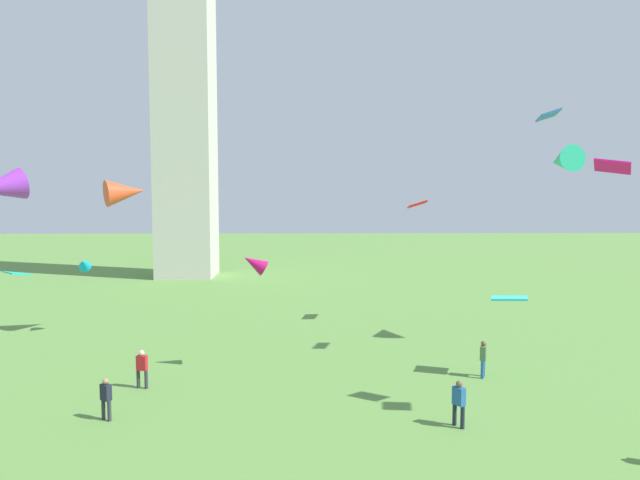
{
  "coord_description": "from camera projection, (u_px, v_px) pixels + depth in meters",
  "views": [
    {
      "loc": [
        0.37,
        -7.17,
        8.64
      ],
      "look_at": [
        0.89,
        20.21,
        6.46
      ],
      "focal_mm": 32.49,
      "sensor_mm": 36.0,
      "label": 1
    }
  ],
  "objects": [
    {
      "name": "kite_flying_9",
      "position": [
        549.0,
        115.0,
        28.11
      ],
      "size": [
        1.17,
        1.51,
        0.52
      ],
      "rotation": [
        0.0,
        0.0,
        1.4
      ],
      "color": "blue"
    },
    {
      "name": "kite_flying_7",
      "position": [
        509.0,
        298.0,
        26.97
      ],
      "size": [
        1.88,
        1.57,
        0.19
      ],
      "rotation": [
        0.0,
        0.0,
        5.95
      ],
      "color": "#2DD0D1"
    },
    {
      "name": "kite_flying_2",
      "position": [
        417.0,
        204.0,
        37.67
      ],
      "size": [
        1.32,
        1.8,
        0.6
      ],
      "rotation": [
        0.0,
        0.0,
        4.62
      ],
      "color": "red"
    },
    {
      "name": "person_0",
      "position": [
        483.0,
        357.0,
        27.24
      ],
      "size": [
        0.43,
        0.52,
        1.75
      ],
      "rotation": [
        0.0,
        0.0,
        1.15
      ],
      "color": "#235693",
      "rests_on": "ground_plane"
    },
    {
      "name": "kite_flying_6",
      "position": [
        17.0,
        274.0,
        31.12
      ],
      "size": [
        1.3,
        1.48,
        0.39
      ],
      "rotation": [
        0.0,
        0.0,
        1.11
      ],
      "color": "#1BB49C"
    },
    {
      "name": "person_2",
      "position": [
        142.0,
        367.0,
        25.7
      ],
      "size": [
        0.53,
        0.34,
        1.72
      ],
      "rotation": [
        0.0,
        0.0,
        6.09
      ],
      "color": "#2D3338",
      "rests_on": "ground_plane"
    },
    {
      "name": "monument_obelisk",
      "position": [
        183.0,
        6.0,
        58.78
      ],
      "size": [
        5.72,
        5.72,
        55.49
      ],
      "color": "beige",
      "rests_on": "ground_plane"
    },
    {
      "name": "kite_flying_5",
      "position": [
        563.0,
        160.0,
        31.87
      ],
      "size": [
        1.68,
        2.3,
        1.62
      ],
      "rotation": [
        0.0,
        0.0,
        3.24
      ],
      "color": "#27BE91"
    },
    {
      "name": "person_3",
      "position": [
        106.0,
        397.0,
        22.08
      ],
      "size": [
        0.49,
        0.44,
        1.63
      ],
      "rotation": [
        0.0,
        0.0,
        2.54
      ],
      "color": "#2D3338",
      "rests_on": "ground_plane"
    },
    {
      "name": "kite_flying_1",
      "position": [
        84.0,
        264.0,
        35.13
      ],
      "size": [
        0.99,
        1.36,
        1.09
      ],
      "rotation": [
        0.0,
        0.0,
        0.24
      ],
      "color": "#0BA1E6"
    },
    {
      "name": "kite_flying_10",
      "position": [
        125.0,
        192.0,
        34.44
      ],
      "size": [
        2.85,
        2.58,
        1.78
      ],
      "rotation": [
        0.0,
        0.0,
        2.11
      ],
      "color": "#E34924"
    },
    {
      "name": "kite_flying_8",
      "position": [
        612.0,
        167.0,
        20.96
      ],
      "size": [
        1.4,
        1.34,
        0.61
      ],
      "rotation": [
        0.0,
        0.0,
        2.56
      ],
      "color": "#E90D83"
    },
    {
      "name": "person_1",
      "position": [
        459.0,
        401.0,
        21.42
      ],
      "size": [
        0.47,
        0.53,
        1.76
      ],
      "rotation": [
        0.0,
        0.0,
        2.16
      ],
      "color": "#1E2333",
      "rests_on": "ground_plane"
    },
    {
      "name": "kite_flying_0",
      "position": [
        254.0,
        263.0,
        27.67
      ],
      "size": [
        1.46,
        0.99,
        1.24
      ],
      "rotation": [
        0.0,
        0.0,
        4.87
      ],
      "color": "#BC105F"
    }
  ]
}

